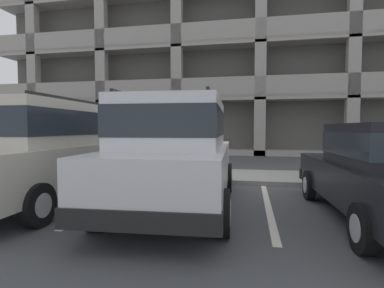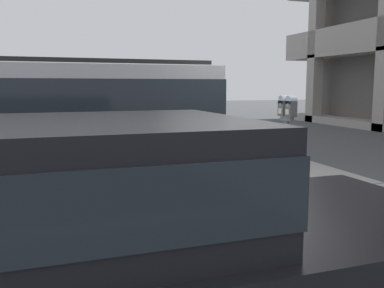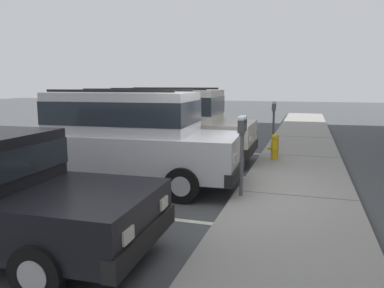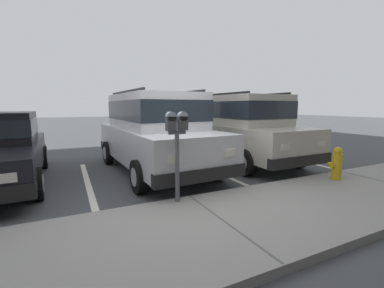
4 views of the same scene
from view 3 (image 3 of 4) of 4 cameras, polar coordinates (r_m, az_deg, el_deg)
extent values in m
cube|color=#444749|center=(7.36, 5.09, -8.21)|extent=(80.00, 80.00, 0.10)
cube|color=gray|center=(7.19, 15.39, -8.03)|extent=(40.00, 2.20, 0.12)
cube|color=#606060|center=(15.01, 16.47, 1.07)|extent=(0.03, 2.16, 0.00)
cube|color=#606060|center=(11.06, 16.13, -1.72)|extent=(0.03, 2.16, 0.00)
cube|color=#606060|center=(7.17, 15.41, -7.56)|extent=(0.03, 2.16, 0.00)
cube|color=silver|center=(11.96, 3.13, -1.14)|extent=(0.12, 4.80, 0.01)
cube|color=silver|center=(9.12, -1.53, -4.41)|extent=(0.12, 4.80, 0.01)
cube|color=silver|center=(6.44, -10.36, -10.41)|extent=(0.12, 4.80, 0.01)
cube|color=silver|center=(8.04, -9.84, -1.10)|extent=(2.09, 4.79, 0.80)
cube|color=silver|center=(7.95, -10.33, 4.74)|extent=(1.77, 3.00, 0.84)
cube|color=#232B33|center=(7.95, -10.33, 4.89)|extent=(1.80, 3.02, 0.46)
cube|color=black|center=(7.47, 6.68, -3.99)|extent=(1.88, 0.26, 0.24)
cube|color=black|center=(9.26, -22.97, -2.10)|extent=(1.88, 0.26, 0.24)
cube|color=silver|center=(6.84, 6.52, -2.14)|extent=(0.24, 0.04, 0.14)
cube|color=silver|center=(7.95, 7.63, -0.57)|extent=(0.24, 0.04, 0.14)
cylinder|color=black|center=(6.81, -1.53, -6.28)|extent=(0.23, 0.67, 0.66)
cylinder|color=#B2B2B7|center=(6.81, -1.53, -6.28)|extent=(0.24, 0.37, 0.36)
cylinder|color=black|center=(8.51, 1.76, -3.14)|extent=(0.23, 0.67, 0.66)
cylinder|color=#B2B2B7|center=(8.51, 1.76, -3.14)|extent=(0.24, 0.37, 0.36)
cylinder|color=black|center=(8.08, -21.92, -4.48)|extent=(0.23, 0.67, 0.66)
cylinder|color=#B2B2B7|center=(8.08, -21.92, -4.48)|extent=(0.24, 0.37, 0.36)
cylinder|color=black|center=(9.55, -15.58, -2.11)|extent=(0.23, 0.67, 0.66)
cylinder|color=#B2B2B7|center=(9.55, -15.58, -2.11)|extent=(0.24, 0.37, 0.36)
cube|color=black|center=(7.31, -12.68, 7.90)|extent=(0.19, 2.62, 0.05)
cube|color=black|center=(8.56, -8.50, 8.18)|extent=(0.19, 2.62, 0.05)
cube|color=beige|center=(10.49, -3.61, 1.41)|extent=(1.91, 4.73, 0.80)
cube|color=beige|center=(10.43, -3.91, 5.89)|extent=(1.66, 2.94, 0.84)
cube|color=#232B33|center=(10.42, -3.91, 6.01)|extent=(1.68, 2.96, 0.46)
cube|color=black|center=(9.99, 8.96, -0.70)|extent=(1.88, 0.19, 0.24)
cube|color=black|center=(11.52, -14.46, 0.43)|extent=(1.88, 0.19, 0.24)
cube|color=silver|center=(9.37, 8.87, 0.88)|extent=(0.24, 0.03, 0.14)
cube|color=silver|center=(10.49, 9.69, 1.74)|extent=(0.24, 0.03, 0.14)
cylinder|color=black|center=(9.29, 2.99, -2.10)|extent=(0.21, 0.66, 0.66)
cylinder|color=#B2B2B7|center=(9.29, 2.99, -2.10)|extent=(0.23, 0.37, 0.36)
cylinder|color=black|center=(11.02, 5.17, -0.33)|extent=(0.21, 0.66, 0.66)
cylinder|color=#B2B2B7|center=(11.02, 5.17, -0.33)|extent=(0.23, 0.37, 0.36)
cylinder|color=black|center=(10.34, -12.92, -1.15)|extent=(0.21, 0.66, 0.66)
cylinder|color=#B2B2B7|center=(10.34, -12.92, -1.15)|extent=(0.23, 0.37, 0.36)
cylinder|color=black|center=(11.92, -8.70, 0.33)|extent=(0.21, 0.66, 0.66)
cylinder|color=#B2B2B7|center=(11.92, -8.70, 0.33)|extent=(0.23, 0.37, 0.36)
cube|color=black|center=(9.77, -5.36, 8.35)|extent=(0.09, 2.62, 0.05)
cube|color=black|center=(11.06, -2.69, 8.48)|extent=(0.09, 2.62, 0.05)
cube|color=black|center=(4.42, -7.25, -13.88)|extent=(1.74, 0.22, 0.24)
cube|color=silver|center=(3.87, -9.69, -13.57)|extent=(0.24, 0.04, 0.14)
cube|color=silver|center=(4.78, -4.31, -8.96)|extent=(0.24, 0.04, 0.14)
cylinder|color=black|center=(4.19, -22.51, -17.68)|extent=(0.18, 0.60, 0.60)
cylinder|color=#B2B2B7|center=(4.19, -22.51, -17.68)|extent=(0.19, 0.34, 0.33)
cylinder|color=black|center=(5.48, -11.67, -10.69)|extent=(0.18, 0.60, 0.60)
cylinder|color=#B2B2B7|center=(5.48, -11.67, -10.69)|extent=(0.19, 0.34, 0.33)
cylinder|color=#595B60|center=(6.84, 7.55, -3.31)|extent=(0.07, 0.07, 1.11)
cube|color=#595B60|center=(6.74, 7.65, 1.56)|extent=(0.28, 0.06, 0.06)
cube|color=#424447|center=(6.82, 7.82, 2.83)|extent=(0.15, 0.11, 0.22)
cylinder|color=#8C99A3|center=(6.81, 7.84, 3.75)|extent=(0.15, 0.11, 0.15)
cube|color=#B7B293|center=(6.84, 7.32, 2.53)|extent=(0.08, 0.01, 0.08)
cube|color=#424447|center=(6.62, 7.53, 2.65)|extent=(0.15, 0.11, 0.22)
cylinder|color=#8C99A3|center=(6.61, 7.55, 3.59)|extent=(0.15, 0.11, 0.15)
cube|color=#B7B293|center=(6.64, 7.02, 2.34)|extent=(0.08, 0.01, 0.08)
cylinder|color=#47474C|center=(12.78, 12.28, 2.32)|extent=(0.07, 0.07, 1.09)
cube|color=#47474C|center=(12.73, 12.37, 4.88)|extent=(0.28, 0.06, 0.06)
cube|color=#515459|center=(12.82, 12.43, 5.54)|extent=(0.15, 0.11, 0.22)
cylinder|color=#8C99A3|center=(12.81, 12.45, 6.03)|extent=(0.15, 0.11, 0.15)
cube|color=#B7B293|center=(12.83, 12.16, 5.38)|extent=(0.08, 0.01, 0.08)
cube|color=#515459|center=(12.62, 12.35, 5.49)|extent=(0.15, 0.11, 0.22)
cylinder|color=#8C99A3|center=(12.61, 12.37, 5.99)|extent=(0.15, 0.11, 0.15)
cube|color=#B7B293|center=(12.63, 12.08, 5.32)|extent=(0.08, 0.01, 0.08)
cylinder|color=gold|center=(10.33, 12.50, -0.79)|extent=(0.20, 0.20, 0.55)
sphere|color=gold|center=(10.28, 12.57, 1.05)|extent=(0.18, 0.18, 0.18)
cylinder|color=gold|center=(10.34, 11.68, -0.60)|extent=(0.08, 0.10, 0.08)
cylinder|color=gold|center=(10.18, 12.44, -0.78)|extent=(0.10, 0.07, 0.07)
camera|label=1|loc=(10.68, -40.40, 3.33)|focal=28.00mm
camera|label=2|loc=(4.42, -55.92, -0.35)|focal=40.00mm
camera|label=4|loc=(5.70, 44.64, 1.73)|focal=24.00mm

